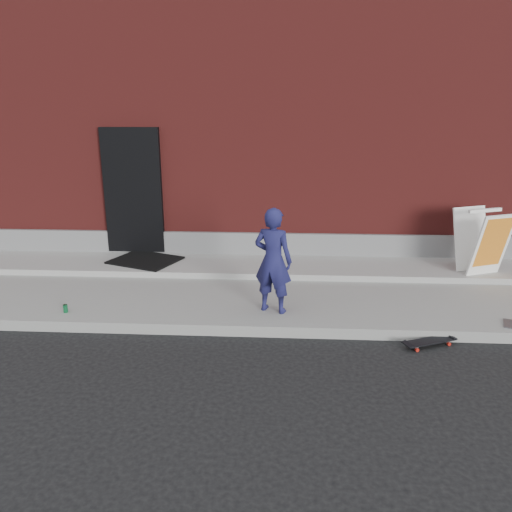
# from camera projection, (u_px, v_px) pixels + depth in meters

# --- Properties ---
(ground) EXTENTS (80.00, 80.00, 0.00)m
(ground) POSITION_uv_depth(u_px,v_px,m) (271.00, 338.00, 6.45)
(ground) COLOR black
(ground) RESTS_ON ground
(sidewalk) EXTENTS (20.00, 3.00, 0.15)m
(sidewalk) POSITION_uv_depth(u_px,v_px,m) (274.00, 291.00, 7.86)
(sidewalk) COLOR gray
(sidewalk) RESTS_ON ground
(apron) EXTENTS (20.00, 1.20, 0.10)m
(apron) POSITION_uv_depth(u_px,v_px,m) (275.00, 266.00, 8.69)
(apron) COLOR #979691
(apron) RESTS_ON sidewalk
(building) EXTENTS (20.00, 8.10, 5.00)m
(building) POSITION_uv_depth(u_px,v_px,m) (280.00, 122.00, 12.42)
(building) COLOR maroon
(building) RESTS_ON ground
(child) EXTENTS (0.62, 0.50, 1.46)m
(child) POSITION_uv_depth(u_px,v_px,m) (273.00, 261.00, 6.72)
(child) COLOR #1B1B4C
(child) RESTS_ON sidewalk
(skateboard) EXTENTS (0.70, 0.43, 0.08)m
(skateboard) POSITION_uv_depth(u_px,v_px,m) (429.00, 341.00, 6.21)
(skateboard) COLOR #B01B12
(skateboard) RESTS_ON ground
(pizza_sign) EXTENTS (0.87, 0.93, 1.06)m
(pizza_sign) POSITION_uv_depth(u_px,v_px,m) (482.00, 241.00, 8.06)
(pizza_sign) COLOR white
(pizza_sign) RESTS_ON apron
(soda_can) EXTENTS (0.08, 0.08, 0.11)m
(soda_can) POSITION_uv_depth(u_px,v_px,m) (65.00, 308.00, 6.85)
(soda_can) COLOR #1A8547
(soda_can) RESTS_ON sidewalk
(doormat) EXTENTS (1.34, 1.22, 0.03)m
(doormat) POSITION_uv_depth(u_px,v_px,m) (145.00, 260.00, 8.80)
(doormat) COLOR black
(doormat) RESTS_ON apron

